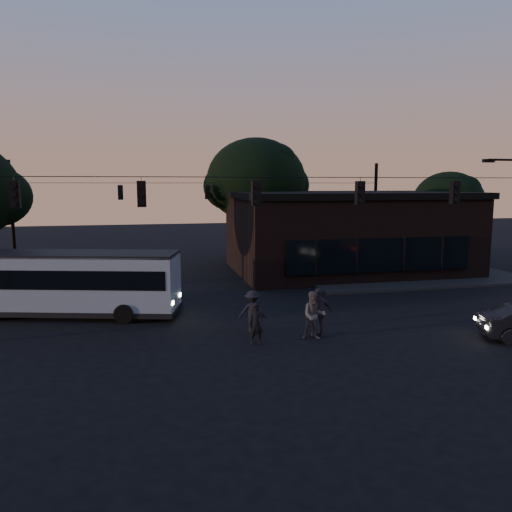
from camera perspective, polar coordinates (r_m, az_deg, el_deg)
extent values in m
plane|color=black|center=(17.39, 2.93, -11.71)|extent=(120.00, 120.00, 0.00)
cube|color=black|center=(34.47, 16.08, -1.87)|extent=(14.00, 10.00, 0.15)
cube|color=black|center=(34.63, 10.29, 2.42)|extent=(15.00, 10.00, 5.00)
cube|color=black|center=(34.47, 10.40, 6.89)|extent=(15.40, 10.40, 0.40)
cube|color=black|center=(30.09, 14.02, 0.10)|extent=(11.50, 0.18, 2.00)
cylinder|color=black|center=(38.87, -0.01, 2.44)|extent=(0.44, 0.44, 4.00)
ellipsoid|color=black|center=(38.67, -0.01, 8.64)|extent=(7.60, 7.60, 6.46)
cylinder|color=black|center=(40.74, 20.90, 1.45)|extent=(0.44, 0.44, 3.00)
ellipsoid|color=black|center=(40.52, 21.13, 5.88)|extent=(5.20, 5.20, 4.42)
cylinder|color=black|center=(20.23, 0.00, 9.01)|extent=(26.00, 0.03, 0.03)
cube|color=black|center=(20.28, -25.84, 6.35)|extent=(0.34, 0.30, 1.00)
cube|color=black|center=(19.75, -12.95, 6.93)|extent=(0.34, 0.30, 1.00)
cube|color=black|center=(20.23, 0.00, 7.16)|extent=(0.34, 0.30, 1.00)
cube|color=black|center=(21.66, 11.79, 7.06)|extent=(0.34, 0.30, 1.00)
cube|color=black|center=(23.86, 21.76, 6.75)|extent=(0.34, 0.30, 1.00)
cylinder|color=black|center=(36.83, -26.10, 4.01)|extent=(0.24, 0.24, 7.50)
cylinder|color=black|center=(39.81, 13.43, 4.88)|extent=(0.24, 0.24, 7.50)
cylinder|color=black|center=(36.02, -5.60, 8.31)|extent=(26.00, 0.03, 0.03)
cube|color=black|center=(35.79, -15.23, 7.02)|extent=(0.34, 0.30, 1.00)
cube|color=black|center=(36.02, -5.58, 7.28)|extent=(0.34, 0.30, 1.00)
cube|color=black|center=(37.23, 3.70, 7.33)|extent=(0.34, 0.30, 1.00)
cube|color=gray|center=(24.06, -21.17, -2.63)|extent=(10.47, 4.87, 2.42)
cube|color=black|center=(24.02, -21.19, -2.08)|extent=(10.09, 4.81, 0.84)
cube|color=black|center=(23.88, -21.32, 0.22)|extent=(10.47, 4.87, 0.14)
cube|color=black|center=(24.33, -21.01, -5.64)|extent=(10.58, 4.96, 0.23)
cylinder|color=black|center=(26.90, -27.07, -4.50)|extent=(0.87, 0.44, 0.84)
cylinder|color=black|center=(22.20, -14.88, -6.42)|extent=(0.87, 0.44, 0.84)
cylinder|color=black|center=(24.36, -13.27, -5.06)|extent=(0.87, 0.44, 0.84)
imported|color=black|center=(18.68, 0.01, -7.79)|extent=(0.61, 0.45, 1.54)
imported|color=#534C4B|center=(19.37, 6.64, -6.76)|extent=(1.02, 0.86, 1.87)
imported|color=#2D2730|center=(19.74, 7.17, -6.40)|extent=(1.18, 0.61, 1.92)
imported|color=black|center=(20.11, -0.41, -6.37)|extent=(1.21, 0.84, 1.72)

